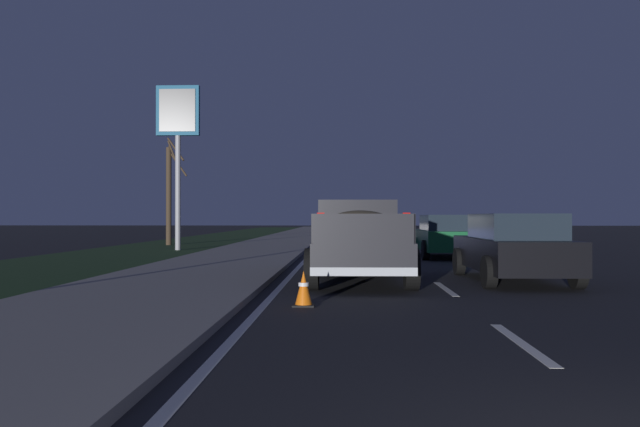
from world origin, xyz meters
The scene contains 12 objects.
ground centered at (27.00, 0.00, 0.00)m, with size 144.00×144.00×0.00m, color black.
sidewalk_shoulder centered at (27.00, 5.70, 0.06)m, with size 108.00×4.00×0.12m, color gray.
grass_verge centered at (27.00, 10.70, 0.00)m, with size 108.00×6.00×0.01m, color #1E3819.
lane_markings centered at (29.11, 2.55, 0.00)m, with size 108.00×3.54×0.01m.
pickup_truck centered at (11.15, 1.75, 0.98)m, with size 5.45×2.34×1.87m.
sedan_white centered at (39.97, 1.72, 0.78)m, with size 4.43×2.08×1.54m.
sedan_blue centered at (23.91, 1.71, 0.78)m, with size 4.42×2.05×1.54m.
sedan_black centered at (11.07, -1.77, 0.78)m, with size 4.43×2.07×1.54m.
sedan_green centered at (19.33, -1.58, 0.78)m, with size 4.41×2.03×1.54m.
gas_price_sign centered at (23.66, 9.41, 5.47)m, with size 0.27×1.90×7.26m.
bare_tree_far centered at (28.42, 11.17, 2.83)m, with size 1.88×1.33×5.60m.
traffic_cone_near centered at (7.06, 2.73, 0.28)m, with size 0.36×0.36×0.58m.
Camera 1 is at (-2.99, 2.06, 1.47)m, focal length 34.33 mm.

